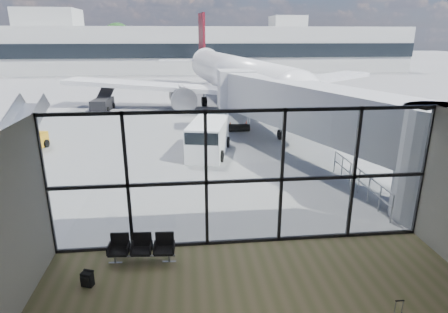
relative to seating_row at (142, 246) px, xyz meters
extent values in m
plane|color=slate|center=(3.22, 40.71, -0.49)|extent=(220.00, 220.00, 0.00)
cube|color=silver|center=(3.22, -3.29, 4.01)|extent=(12.00, 8.00, 0.02)
cube|color=white|center=(3.22, 0.71, 1.76)|extent=(12.00, 0.04, 4.50)
cube|color=black|center=(3.22, 0.71, -0.43)|extent=(12.00, 0.12, 0.10)
cube|color=black|center=(3.22, 0.71, 1.71)|extent=(12.00, 0.12, 0.10)
cube|color=black|center=(3.22, 0.71, 3.95)|extent=(12.00, 0.12, 0.10)
cube|color=black|center=(-2.78, 0.71, 1.76)|extent=(0.10, 0.12, 4.50)
cube|color=black|center=(-0.38, 0.71, 1.76)|extent=(0.10, 0.12, 4.50)
cube|color=black|center=(2.02, 0.71, 1.76)|extent=(0.10, 0.12, 4.50)
cube|color=black|center=(4.42, 0.71, 1.76)|extent=(0.10, 0.12, 4.50)
cube|color=black|center=(6.82, 0.71, 1.76)|extent=(0.10, 0.12, 4.50)
cube|color=black|center=(9.22, 0.71, 1.76)|extent=(0.10, 0.12, 4.50)
cylinder|color=#A3A5A8|center=(10.42, 1.71, 1.61)|extent=(2.80, 2.80, 4.20)
cube|color=#A3A5A8|center=(7.77, 8.71, 2.51)|extent=(7.45, 14.81, 2.40)
cube|color=#A3A5A8|center=(5.12, 15.71, 2.51)|extent=(2.60, 2.20, 2.60)
cylinder|color=gray|center=(4.32, 15.71, 0.41)|extent=(0.20, 0.20, 1.80)
cylinder|color=gray|center=(5.92, 15.71, 0.41)|extent=(0.20, 0.20, 1.80)
cylinder|color=black|center=(5.12, 15.71, -0.24)|extent=(1.80, 0.56, 0.56)
cylinder|color=gray|center=(8.82, 1.51, 0.06)|extent=(0.06, 0.06, 1.10)
cylinder|color=gray|center=(8.82, 2.41, 0.06)|extent=(0.06, 0.06, 1.10)
cylinder|color=gray|center=(8.82, 3.31, 0.06)|extent=(0.06, 0.06, 1.10)
cylinder|color=gray|center=(8.82, 4.21, 0.06)|extent=(0.06, 0.06, 1.10)
cylinder|color=gray|center=(8.82, 5.11, 0.06)|extent=(0.06, 0.06, 1.10)
cylinder|color=gray|center=(8.82, 6.01, 0.06)|extent=(0.06, 0.06, 1.10)
cylinder|color=gray|center=(8.82, 6.91, 0.06)|extent=(0.06, 0.06, 1.10)
cylinder|color=gray|center=(8.82, 4.21, 0.59)|extent=(0.06, 5.40, 0.06)
cylinder|color=gray|center=(8.82, 4.21, 0.11)|extent=(0.06, 5.40, 0.06)
cube|color=#AAAAA5|center=(3.22, 62.71, 3.51)|extent=(80.00, 12.00, 8.00)
cube|color=black|center=(3.22, 56.61, 3.51)|extent=(80.00, 0.20, 2.40)
cube|color=#AAAAA5|center=(-21.78, 62.71, 9.01)|extent=(10.00, 8.00, 3.00)
cube|color=#AAAAA5|center=(21.22, 62.71, 8.51)|extent=(6.00, 6.00, 2.00)
cylinder|color=#382619|center=(-29.78, 72.71, 1.22)|extent=(0.50, 0.50, 3.42)
sphere|color=black|center=(-29.78, 72.71, 5.40)|extent=(6.27, 6.27, 6.27)
cylinder|color=#382619|center=(-23.78, 72.71, 0.86)|extent=(0.50, 0.50, 2.70)
sphere|color=black|center=(-23.78, 72.71, 4.16)|extent=(4.95, 4.95, 4.95)
cylinder|color=#382619|center=(-17.78, 72.71, 1.04)|extent=(0.50, 0.50, 3.06)
sphere|color=black|center=(-17.78, 72.71, 4.78)|extent=(5.61, 5.61, 5.61)
cylinder|color=#382619|center=(-11.78, 72.71, 1.22)|extent=(0.50, 0.50, 3.42)
sphere|color=black|center=(-11.78, 72.71, 5.40)|extent=(6.27, 6.27, 6.27)
cube|color=gray|center=(-0.01, -0.11, -0.26)|extent=(1.99, 0.21, 0.04)
cube|color=black|center=(-0.68, -0.06, -0.09)|extent=(0.59, 0.56, 0.07)
cube|color=black|center=(-0.67, 0.19, 0.14)|extent=(0.56, 0.10, 0.50)
cube|color=black|center=(-0.01, -0.11, -0.09)|extent=(0.59, 0.56, 0.07)
cube|color=black|center=(0.01, 0.14, 0.14)|extent=(0.56, 0.10, 0.50)
cube|color=black|center=(0.67, -0.15, -0.09)|extent=(0.59, 0.56, 0.07)
cube|color=black|center=(0.69, 0.10, 0.14)|extent=(0.56, 0.10, 0.50)
cylinder|color=gray|center=(-0.82, -0.05, -0.38)|extent=(0.05, 0.05, 0.23)
cylinder|color=gray|center=(0.80, -0.16, -0.38)|extent=(0.05, 0.05, 0.23)
cube|color=black|center=(-1.38, -1.09, -0.28)|extent=(0.35, 0.29, 0.42)
cube|color=black|center=(-1.42, -1.20, -0.28)|extent=(0.25, 0.14, 0.29)
cylinder|color=black|center=(-1.35, -1.00, -0.07)|extent=(0.30, 0.17, 0.08)
cylinder|color=gray|center=(6.04, -3.55, 0.17)|extent=(0.02, 0.02, 0.39)
cylinder|color=gray|center=(6.22, -3.55, 0.17)|extent=(0.02, 0.02, 0.39)
cube|color=black|center=(6.13, -3.55, 0.36)|extent=(0.21, 0.03, 0.02)
cylinder|color=silver|center=(6.12, 25.81, 2.44)|extent=(7.13, 29.54, 3.62)
sphere|color=silver|center=(7.89, 11.26, 2.44)|extent=(3.62, 3.62, 3.62)
cone|color=silver|center=(4.06, 42.79, 2.74)|extent=(4.30, 6.26, 3.62)
cube|color=black|center=(7.82, 11.84, 2.93)|extent=(2.28, 1.42, 0.49)
cube|color=silver|center=(-2.24, 25.78, 1.61)|extent=(15.03, 6.07, 1.16)
cylinder|color=black|center=(1.20, 24.23, 0.64)|extent=(2.44, 3.55, 2.05)
cube|color=silver|center=(1.01, 41.93, 2.84)|extent=(5.51, 2.23, 0.18)
cube|color=silver|center=(14.25, 27.78, 1.61)|extent=(14.70, 9.19, 1.16)
cylinder|color=black|center=(11.29, 25.45, 0.64)|extent=(2.44, 3.55, 2.05)
cube|color=silver|center=(7.22, 42.68, 2.84)|extent=(5.66, 3.41, 0.18)
cube|color=#570C16|center=(4.06, 42.79, 5.96)|extent=(0.74, 3.72, 5.86)
cylinder|color=gray|center=(7.66, 13.20, 0.20)|extent=(0.20, 0.20, 1.37)
cylinder|color=black|center=(7.66, 13.20, -0.15)|extent=(0.33, 0.71, 0.68)
cylinder|color=black|center=(3.35, 25.96, -0.05)|extent=(0.55, 0.98, 0.94)
cylinder|color=black|center=(8.78, 26.62, -0.05)|extent=(0.55, 0.98, 0.94)
cube|color=white|center=(2.72, 10.65, 0.45)|extent=(2.82, 4.65, 1.88)
cube|color=black|center=(2.35, 9.09, 0.97)|extent=(2.00, 1.51, 0.66)
cylinder|color=black|center=(1.48, 9.49, -0.16)|extent=(0.38, 0.70, 0.66)
cylinder|color=black|center=(3.31, 9.06, -0.16)|extent=(0.38, 0.70, 0.66)
cylinder|color=black|center=(2.13, 12.24, -0.16)|extent=(0.38, 0.70, 0.66)
cylinder|color=black|center=(3.96, 11.81, -0.16)|extent=(0.38, 0.70, 0.66)
cube|color=black|center=(-6.01, 24.71, 0.07)|extent=(1.66, 3.15, 1.02)
cube|color=black|center=(-5.92, 25.93, 0.83)|extent=(1.41, 2.62, 1.05)
cylinder|color=black|center=(-6.80, 23.75, -0.23)|extent=(0.24, 0.52, 0.51)
cylinder|color=black|center=(-5.39, 23.64, -0.23)|extent=(0.24, 0.52, 0.51)
cylinder|color=black|center=(-6.64, 25.78, -0.23)|extent=(0.24, 0.52, 0.51)
cylinder|color=black|center=(-5.23, 25.67, -0.23)|extent=(0.24, 0.52, 0.51)
cube|color=#F0A71C|center=(-8.18, 12.10, 0.00)|extent=(2.30, 3.32, 0.87)
cube|color=gray|center=(-8.02, 12.95, 1.25)|extent=(1.97, 2.72, 1.61)
cylinder|color=black|center=(-7.54, 10.86, -0.25)|extent=(0.31, 0.51, 0.48)
cylinder|color=black|center=(-8.83, 13.33, -0.25)|extent=(0.31, 0.51, 0.48)
cylinder|color=black|center=(-7.12, 13.00, -0.25)|extent=(0.31, 0.51, 0.48)
cube|color=#FF400D|center=(5.95, 16.48, -0.47)|extent=(0.47, 0.47, 0.03)
cone|color=#FF400D|center=(5.95, 16.48, -0.15)|extent=(0.44, 0.44, 0.67)
cube|color=#FE490D|center=(4.66, 15.94, -0.47)|extent=(0.47, 0.47, 0.03)
cone|color=#FE490D|center=(4.66, 15.94, -0.15)|extent=(0.45, 0.45, 0.68)
camera|label=1|loc=(1.42, -10.12, 6.09)|focal=30.00mm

